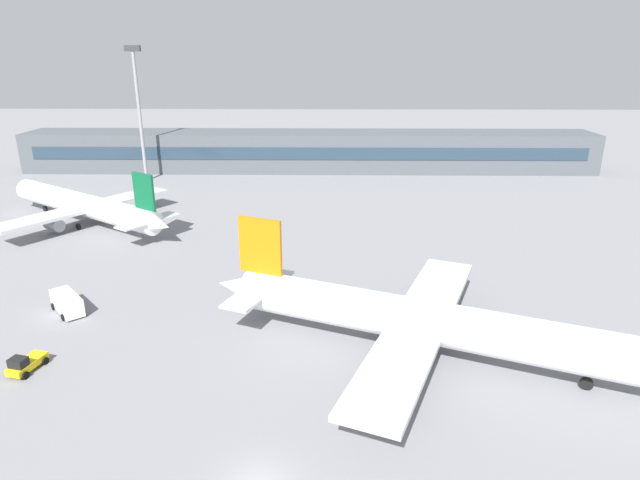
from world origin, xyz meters
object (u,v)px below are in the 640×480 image
(service_van_white, at_px, (67,303))
(airplane_near, at_px, (434,323))
(airplane_mid, at_px, (82,205))
(floodlight_tower_west, at_px, (139,106))
(baggage_tug_yellow, at_px, (25,364))

(service_van_white, bearing_deg, airplane_near, -12.49)
(airplane_mid, height_order, floodlight_tower_west, floodlight_tower_west)
(baggage_tug_yellow, bearing_deg, airplane_mid, 107.20)
(airplane_near, distance_m, airplane_mid, 64.14)
(baggage_tug_yellow, relative_size, service_van_white, 0.74)
(airplane_mid, distance_m, baggage_tug_yellow, 45.48)
(airplane_near, bearing_deg, baggage_tug_yellow, -175.16)
(airplane_near, relative_size, airplane_mid, 1.19)
(airplane_near, height_order, floodlight_tower_west, floodlight_tower_west)
(airplane_near, relative_size, baggage_tug_yellow, 11.35)
(service_van_white, relative_size, floodlight_tower_west, 0.19)
(airplane_near, distance_m, baggage_tug_yellow, 36.69)
(airplane_near, height_order, service_van_white, airplane_near)
(airplane_mid, relative_size, floodlight_tower_west, 1.31)
(airplane_mid, distance_m, floodlight_tower_west, 33.67)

